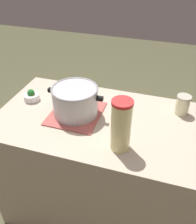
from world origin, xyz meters
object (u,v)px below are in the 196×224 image
object	(u,v)px
lemonade_pitcher	(121,125)
cooking_pot	(75,100)
broccoli_bowl_center	(69,86)
mason_jar	(183,105)
broccoli_bowl_front	(31,96)

from	to	relation	value
lemonade_pitcher	cooking_pot	bearing A→B (deg)	147.73
cooking_pot	broccoli_bowl_center	world-z (taller)	cooking_pot
mason_jar	cooking_pot	bearing A→B (deg)	-161.53
lemonade_pitcher	broccoli_bowl_center	world-z (taller)	lemonade_pitcher
cooking_pot	broccoli_bowl_front	size ratio (longest dim) A/B	3.36
broccoli_bowl_front	broccoli_bowl_center	world-z (taller)	broccoli_bowl_center
broccoli_bowl_front	broccoli_bowl_center	xyz separation A→B (m)	(0.19, 0.20, 0.00)
mason_jar	broccoli_bowl_front	world-z (taller)	mason_jar
lemonade_pitcher	broccoli_bowl_center	xyz separation A→B (m)	(-0.49, 0.47, -0.11)
cooking_pot	broccoli_bowl_center	bearing A→B (deg)	121.32
broccoli_bowl_center	lemonade_pitcher	bearing A→B (deg)	-43.82
lemonade_pitcher	broccoli_bowl_front	world-z (taller)	lemonade_pitcher
cooking_pot	lemonade_pitcher	distance (m)	0.40
broccoli_bowl_front	broccoli_bowl_center	distance (m)	0.27
broccoli_bowl_front	cooking_pot	bearing A→B (deg)	-10.09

